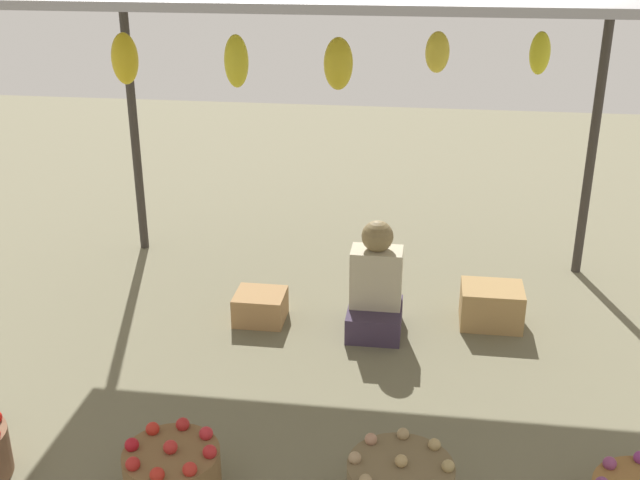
{
  "coord_description": "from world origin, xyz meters",
  "views": [
    {
      "loc": [
        0.55,
        -4.59,
        2.57
      ],
      "look_at": [
        0.0,
        -0.67,
        0.95
      ],
      "focal_mm": 43.64,
      "sensor_mm": 36.0,
      "label": 1
    }
  ],
  "objects_px": {
    "basket_red_apples": "(173,474)",
    "wooden_crate_near_vendor": "(491,306)",
    "vendor_person": "(376,290)",
    "wooden_crate_stacked_rear": "(260,307)"
  },
  "relations": [
    {
      "from": "wooden_crate_near_vendor",
      "to": "wooden_crate_stacked_rear",
      "type": "xyz_separation_m",
      "value": [
        -1.58,
        -0.17,
        -0.04
      ]
    },
    {
      "from": "vendor_person",
      "to": "wooden_crate_stacked_rear",
      "type": "height_order",
      "value": "vendor_person"
    },
    {
      "from": "vendor_person",
      "to": "wooden_crate_near_vendor",
      "type": "relative_size",
      "value": 1.87
    },
    {
      "from": "basket_red_apples",
      "to": "wooden_crate_near_vendor",
      "type": "xyz_separation_m",
      "value": [
        1.61,
        2.01,
        -0.01
      ]
    },
    {
      "from": "basket_red_apples",
      "to": "wooden_crate_near_vendor",
      "type": "distance_m",
      "value": 2.58
    },
    {
      "from": "vendor_person",
      "to": "basket_red_apples",
      "type": "xyz_separation_m",
      "value": [
        -0.83,
        -1.82,
        -0.15
      ]
    },
    {
      "from": "vendor_person",
      "to": "basket_red_apples",
      "type": "height_order",
      "value": "vendor_person"
    },
    {
      "from": "vendor_person",
      "to": "basket_red_apples",
      "type": "distance_m",
      "value": 2.0
    },
    {
      "from": "basket_red_apples",
      "to": "wooden_crate_stacked_rear",
      "type": "xyz_separation_m",
      "value": [
        0.03,
        1.84,
        -0.04
      ]
    },
    {
      "from": "vendor_person",
      "to": "wooden_crate_stacked_rear",
      "type": "xyz_separation_m",
      "value": [
        -0.8,
        0.02,
        -0.2
      ]
    }
  ]
}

